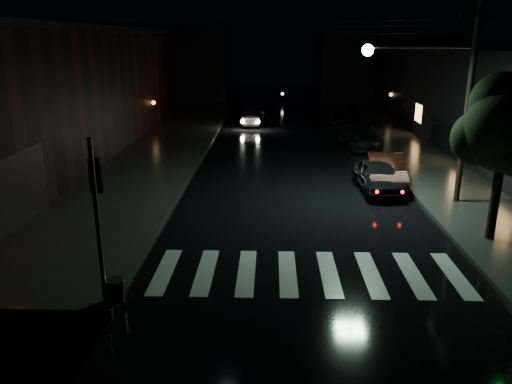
# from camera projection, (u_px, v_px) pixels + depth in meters

# --- Properties ---
(ground) EXTENTS (120.00, 120.00, 0.00)m
(ground) POSITION_uv_depth(u_px,v_px,m) (203.00, 280.00, 14.10)
(ground) COLOR black
(ground) RESTS_ON ground
(sidewalk_left) EXTENTS (6.00, 44.00, 0.15)m
(sidewalk_left) POSITION_uv_depth(u_px,v_px,m) (147.00, 160.00, 27.59)
(sidewalk_left) COLOR #282826
(sidewalk_left) RESTS_ON ground
(sidewalk_right) EXTENTS (4.00, 44.00, 0.15)m
(sidewalk_right) POSITION_uv_depth(u_px,v_px,m) (420.00, 162.00, 27.15)
(sidewalk_right) COLOR #282826
(sidewalk_right) RESTS_ON ground
(building_left) EXTENTS (10.00, 36.00, 7.00)m
(building_left) POSITION_uv_depth(u_px,v_px,m) (31.00, 93.00, 28.70)
(building_left) COLOR black
(building_left) RESTS_ON ground
(building_far_left) EXTENTS (14.00, 10.00, 8.00)m
(building_far_left) POSITION_uv_depth(u_px,v_px,m) (167.00, 62.00, 56.18)
(building_far_left) COLOR black
(building_far_left) RESTS_ON ground
(building_far_right) EXTENTS (14.00, 10.00, 7.00)m
(building_far_right) POSITION_uv_depth(u_px,v_px,m) (380.00, 67.00, 55.62)
(building_far_right) COLOR black
(building_far_right) RESTS_ON ground
(crosswalk) EXTENTS (9.00, 3.00, 0.01)m
(crosswalk) POSITION_uv_depth(u_px,v_px,m) (308.00, 273.00, 14.48)
(crosswalk) COLOR beige
(crosswalk) RESTS_ON ground
(signal_pole_corner) EXTENTS (0.68, 0.61, 4.20)m
(signal_pole_corner) POSITION_uv_depth(u_px,v_px,m) (107.00, 249.00, 12.31)
(signal_pole_corner) COLOR slate
(signal_pole_corner) RESTS_ON ground
(street_tree) EXTENTS (3.10, 2.90, 5.40)m
(street_tree) POSITION_uv_depth(u_px,v_px,m) (504.00, 131.00, 15.71)
(street_tree) COLOR black
(street_tree) RESTS_ON ground
(utility_pole) EXTENTS (4.92, 0.44, 8.00)m
(utility_pole) POSITION_uv_depth(u_px,v_px,m) (452.00, 91.00, 19.16)
(utility_pole) COLOR black
(utility_pole) RESTS_ON ground
(parked_car_a) EXTENTS (1.82, 4.19, 1.41)m
(parked_car_a) POSITION_uv_depth(u_px,v_px,m) (378.00, 176.00, 22.00)
(parked_car_a) COLOR black
(parked_car_a) RESTS_ON ground
(parked_car_b) EXTENTS (2.08, 4.70, 1.50)m
(parked_car_b) POSITION_uv_depth(u_px,v_px,m) (385.00, 171.00, 22.76)
(parked_car_b) COLOR black
(parked_car_b) RESTS_ON ground
(parked_car_c) EXTENTS (2.49, 5.06, 1.42)m
(parked_car_c) POSITION_uv_depth(u_px,v_px,m) (359.00, 135.00, 31.21)
(parked_car_c) COLOR black
(parked_car_c) RESTS_ON ground
(parked_car_d) EXTENTS (2.45, 5.14, 1.42)m
(parked_car_d) POSITION_uv_depth(u_px,v_px,m) (345.00, 117.00, 38.48)
(parked_car_d) COLOR black
(parked_car_d) RESTS_ON ground
(oncoming_car) EXTENTS (1.67, 3.96, 1.27)m
(oncoming_car) POSITION_uv_depth(u_px,v_px,m) (254.00, 117.00, 38.84)
(oncoming_car) COLOR black
(oncoming_car) RESTS_ON ground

